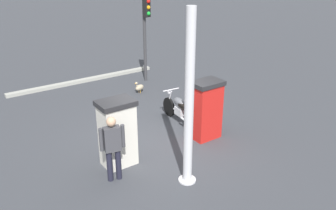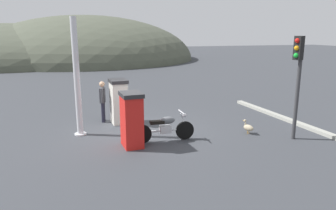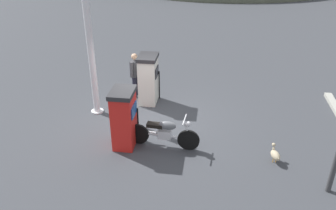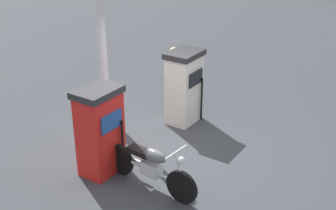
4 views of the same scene
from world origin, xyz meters
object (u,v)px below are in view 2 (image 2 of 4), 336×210
(canopy_support_pole, at_px, (77,80))
(motorcycle_near_pump, at_px, (165,128))
(fuel_pump_far, at_px, (119,101))
(wandering_duck, at_px, (248,127))
(roadside_traffic_light, at_px, (298,70))
(attendant_person, at_px, (103,99))
(fuel_pump_near, at_px, (132,119))

(canopy_support_pole, bearing_deg, motorcycle_near_pump, -30.27)
(motorcycle_near_pump, height_order, canopy_support_pole, canopy_support_pole)
(fuel_pump_far, height_order, wandering_duck, fuel_pump_far)
(motorcycle_near_pump, xyz_separation_m, roadside_traffic_light, (3.99, -1.02, 1.82))
(fuel_pump_far, distance_m, attendant_person, 0.67)
(fuel_pump_far, height_order, motorcycle_near_pump, fuel_pump_far)
(attendant_person, relative_size, roadside_traffic_light, 0.48)
(fuel_pump_near, distance_m, motorcycle_near_pump, 1.14)
(fuel_pump_far, relative_size, roadside_traffic_light, 0.51)
(wandering_duck, bearing_deg, fuel_pump_far, 146.70)
(motorcycle_near_pump, xyz_separation_m, canopy_support_pole, (-2.54, 1.48, 1.42))
(fuel_pump_near, xyz_separation_m, canopy_support_pole, (-1.48, 1.61, 1.02))
(fuel_pump_near, xyz_separation_m, attendant_person, (-0.56, 2.98, 0.05))
(motorcycle_near_pump, bearing_deg, wandering_duck, -2.44)
(wandering_duck, bearing_deg, motorcycle_near_pump, 177.56)
(motorcycle_near_pump, bearing_deg, roadside_traffic_light, -14.34)
(motorcycle_near_pump, xyz_separation_m, attendant_person, (-1.63, 2.86, 0.45))
(fuel_pump_far, bearing_deg, fuel_pump_near, -90.00)
(fuel_pump_near, distance_m, attendant_person, 3.04)
(fuel_pump_far, relative_size, attendant_person, 1.07)
(roadside_traffic_light, bearing_deg, attendant_person, 145.37)
(motorcycle_near_pump, height_order, roadside_traffic_light, roadside_traffic_light)
(canopy_support_pole, bearing_deg, fuel_pump_far, 34.49)
(wandering_duck, xyz_separation_m, canopy_support_pole, (-5.47, 1.61, 1.63))
(fuel_pump_near, height_order, wandering_duck, fuel_pump_near)
(fuel_pump_far, distance_m, roadside_traffic_light, 6.32)
(fuel_pump_near, xyz_separation_m, fuel_pump_far, (-0.00, 2.62, 0.00))
(attendant_person, bearing_deg, fuel_pump_far, -32.80)
(attendant_person, height_order, canopy_support_pole, canopy_support_pole)
(fuel_pump_near, distance_m, fuel_pump_far, 2.62)
(wandering_duck, relative_size, canopy_support_pole, 0.12)
(wandering_duck, xyz_separation_m, roadside_traffic_light, (1.06, -0.90, 2.03))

